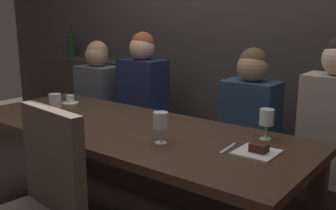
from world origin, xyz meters
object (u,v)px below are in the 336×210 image
chair_near_side (33,204)px  diner_near_end (335,112)px  diner_bearded (143,85)px  dessert_plate (257,151)px  wine_glass_near_right (55,101)px  espresso_cup (70,100)px  banquette_bench (192,170)px  wine_glass_end_left (161,121)px  wine_bottle_dark_red (71,46)px  wine_glass_center_back (267,118)px  diner_redhead (98,85)px  dining_table (127,140)px  fork_on_table (228,148)px  diner_far_end (250,106)px

chair_near_side → diner_near_end: (0.88, 1.41, 0.28)m
diner_bearded → dessert_plate: diner_bearded is taller
diner_near_end → wine_glass_near_right: bearing=-149.5°
diner_bearded → espresso_cup: diner_bearded is taller
banquette_bench → chair_near_side: size_ratio=2.55×
diner_bearded → diner_near_end: (1.49, -0.02, 0.01)m
wine_glass_near_right → wine_glass_end_left: same height
wine_bottle_dark_red → wine_glass_center_back: size_ratio=1.99×
diner_redhead → wine_glass_near_right: bearing=-57.5°
wine_glass_end_left → dining_table: bearing=161.2°
diner_redhead → dessert_plate: 1.92m
diner_redhead → fork_on_table: bearing=-21.7°
wine_bottle_dark_red → fork_on_table: size_ratio=1.92×
espresso_cup → diner_redhead: bearing=115.7°
wine_glass_center_back → dessert_plate: bearing=-74.8°
diner_far_end → fork_on_table: (0.23, -0.71, -0.05)m
diner_near_end → espresso_cup: 1.82m
dining_table → espresso_cup: (-0.75, 0.18, 0.11)m
dining_table → banquette_bench: bearing=90.0°
wine_glass_end_left → chair_near_side: bearing=-112.6°
diner_redhead → fork_on_table: size_ratio=4.24×
diner_bearded → diner_far_end: 0.95m
diner_near_end → diner_bearded: bearing=179.4°
dining_table → dessert_plate: size_ratio=11.58×
chair_near_side → wine_glass_near_right: size_ratio=5.98×
banquette_bench → diner_near_end: bearing=-0.5°
diner_redhead → espresso_cup: (0.24, -0.49, -0.02)m
wine_bottle_dark_red → espresso_cup: 1.35m
wine_glass_center_back → wine_glass_near_right: bearing=-160.6°
diner_bearded → banquette_bench: bearing=-0.7°
chair_near_side → espresso_cup: chair_near_side is taller
diner_near_end → diner_far_end: bearing=177.3°
diner_bearded → dessert_plate: size_ratio=4.25×
dining_table → chair_near_side: (0.12, -0.72, -0.09)m
banquette_bench → wine_glass_center_back: wine_glass_center_back is taller
wine_glass_end_left → espresso_cup: wine_glass_end_left is taller
chair_near_side → wine_glass_center_back: bearing=56.8°
dining_table → diner_near_end: 1.22m
diner_bearded → wine_glass_center_back: (1.26, -0.44, 0.02)m
diner_bearded → wine_bottle_dark_red: (-1.27, 0.32, 0.24)m
banquette_bench → wine_glass_near_right: wine_glass_near_right is taller
diner_redhead → wine_glass_center_back: (1.75, -0.41, 0.07)m
wine_glass_center_back → diner_near_end: bearing=61.4°
dining_table → wine_bottle_dark_red: 2.08m
diner_near_end → wine_glass_center_back: size_ratio=5.01×
banquette_bench → espresso_cup: 1.06m
banquette_bench → diner_bearded: bearing=179.3°
diner_bearded → wine_glass_end_left: (0.86, -0.83, 0.02)m
diner_bearded → wine_glass_near_right: (0.04, -0.87, 0.02)m
diner_redhead → wine_glass_center_back: 1.80m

